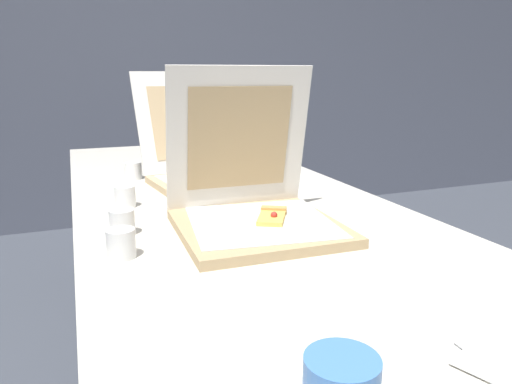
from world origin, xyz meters
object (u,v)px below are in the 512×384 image
Objects in this scene: pizza_box_middle at (209,168)px; cup_white_far at (133,171)px; cup_white_near_center at (122,222)px; cup_white_near_left at (121,243)px; cup_white_mid at (125,197)px; table at (228,215)px; pizza_box_front at (254,206)px.

cup_white_far is at bearing 134.55° from pizza_box_middle.
cup_white_near_left is at bearing -96.72° from cup_white_near_center.
cup_white_near_left is at bearing -129.24° from pizza_box_middle.
cup_white_far is 1.00× the size of cup_white_mid.
pizza_box_middle reaches higher than cup_white_mid.
table is 39.52× the size of cup_white_mid.
table is at bearing -98.70° from pizza_box_middle.
table is 0.29m from pizza_box_front.
cup_white_far is (-0.22, 0.38, 0.08)m from table.
pizza_box_front reaches higher than cup_white_near_left.
pizza_box_middle is at bearing 88.49° from pizza_box_front.
cup_white_mid is (0.05, 0.37, 0.00)m from cup_white_near_left.
cup_white_mid is (-0.29, -0.18, -0.02)m from pizza_box_middle.
pizza_box_front is at bearing -94.90° from table.
pizza_box_middle is (0.03, 0.48, -0.00)m from pizza_box_front.
cup_white_near_left is at bearing -133.72° from table.
cup_white_far is (-0.22, 0.17, -0.02)m from pizza_box_middle.
cup_white_near_center is (-0.29, 0.06, -0.02)m from pizza_box_front.
cup_white_near_left is 1.00× the size of cup_white_mid.
pizza_box_front is 6.41× the size of cup_white_near_left.
cup_white_near_center is 0.14m from cup_white_near_left.
cup_white_near_center and cup_white_mid have the same top height.
cup_white_near_center is 0.59m from cup_white_far.
cup_white_mid is (-0.26, 0.30, -0.02)m from pizza_box_front.
cup_white_near_center is (-0.32, -0.21, 0.08)m from table.
pizza_box_middle is 0.34m from cup_white_mid.
cup_white_far is at bearing 81.10° from cup_white_near_left.
pizza_box_front reaches higher than cup_white_mid.
table is 39.52× the size of cup_white_far.
table is 0.39m from cup_white_near_center.
pizza_box_front is 0.68m from cup_white_far.
pizza_box_middle is 0.52m from cup_white_near_center.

